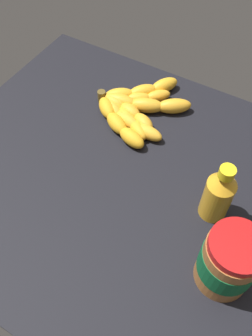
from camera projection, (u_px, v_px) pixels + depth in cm
name	position (u px, v px, depth cm)	size (l,w,h in cm)	color
ground_plane	(109.00, 174.00, 77.64)	(76.67, 71.36, 3.15)	black
banana_bunch	(134.00, 108.00, 85.01)	(22.40, 26.12, 3.62)	gold
peanut_butter_jar	(229.00, 261.00, 57.42)	(9.62, 9.62, 13.46)	#9E602D
honey_bottle	(218.00, 194.00, 65.19)	(5.45, 5.45, 14.27)	gold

